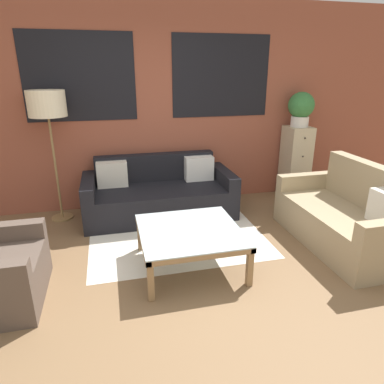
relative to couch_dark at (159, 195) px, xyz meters
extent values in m
plane|color=brown|center=(0.05, -1.95, -0.28)|extent=(16.00, 16.00, 0.00)
cube|color=brown|center=(0.05, 0.49, 1.12)|extent=(8.40, 0.08, 2.80)
cube|color=black|center=(-0.90, 0.44, 1.52)|extent=(1.40, 0.01, 1.10)
cube|color=black|center=(1.00, 0.44, 1.52)|extent=(1.40, 0.01, 1.10)
cube|color=silver|center=(0.09, -0.78, -0.28)|extent=(2.04, 1.47, 0.00)
cube|color=black|center=(0.00, -0.13, -0.08)|extent=(1.66, 0.72, 0.40)
cube|color=black|center=(0.00, 0.31, 0.11)|extent=(1.66, 0.16, 0.78)
cube|color=black|center=(-0.91, -0.05, 0.01)|extent=(0.16, 0.88, 0.58)
cube|color=black|center=(0.91, -0.05, 0.01)|extent=(0.16, 0.88, 0.58)
cube|color=silver|center=(-0.60, 0.15, 0.29)|extent=(0.40, 0.16, 0.34)
cube|color=white|center=(0.60, 0.15, 0.29)|extent=(0.40, 0.16, 0.34)
cube|color=tan|center=(1.78, -1.34, -0.07)|extent=(0.64, 1.35, 0.42)
cube|color=tan|center=(2.18, -1.34, 0.18)|extent=(0.16, 1.35, 0.92)
cube|color=tan|center=(1.86, -0.60, 0.03)|extent=(0.80, 0.14, 0.62)
cube|color=brown|center=(-1.59, -1.55, -0.08)|extent=(0.64, 0.60, 0.40)
cube|color=brown|center=(-1.67, -1.17, 0.00)|extent=(0.80, 0.14, 0.56)
cube|color=silver|center=(0.09, -1.40, 0.13)|extent=(0.99, 0.99, 0.01)
cube|color=#99754C|center=(0.09, -1.87, 0.10)|extent=(0.99, 0.05, 0.05)
cube|color=#99754C|center=(0.09, -0.94, 0.10)|extent=(0.99, 0.05, 0.05)
cube|color=#99754C|center=(-0.37, -1.40, 0.10)|extent=(0.05, 0.99, 0.05)
cube|color=#99754C|center=(0.56, -1.40, 0.10)|extent=(0.05, 0.99, 0.05)
cube|color=#99754C|center=(-0.36, -1.86, -0.08)|extent=(0.06, 0.05, 0.40)
cube|color=#99754C|center=(0.55, -1.86, -0.08)|extent=(0.05, 0.05, 0.40)
cube|color=#99754C|center=(-0.36, -0.95, -0.08)|extent=(0.06, 0.06, 0.40)
cube|color=#99754C|center=(0.55, -0.95, -0.08)|extent=(0.05, 0.06, 0.40)
cylinder|color=olive|center=(-1.30, 0.17, -0.27)|extent=(0.28, 0.28, 0.02)
cylinder|color=olive|center=(-1.30, 0.17, 0.41)|extent=(0.03, 0.03, 1.33)
cylinder|color=beige|center=(-1.30, 0.17, 1.23)|extent=(0.45, 0.45, 0.31)
cube|color=#C6B793|center=(2.16, 0.22, 0.27)|extent=(0.36, 0.38, 1.09)
sphere|color=#38332D|center=(2.16, 0.02, 0.68)|extent=(0.02, 0.02, 0.02)
sphere|color=#38332D|center=(2.16, 0.02, 0.40)|extent=(0.02, 0.02, 0.02)
sphere|color=#38332D|center=(2.16, 0.02, 0.13)|extent=(0.02, 0.02, 0.02)
sphere|color=#38332D|center=(2.16, 0.02, -0.14)|extent=(0.02, 0.02, 0.02)
cylinder|color=silver|center=(2.16, 0.22, 0.89)|extent=(0.26, 0.26, 0.15)
sphere|color=#387A3D|center=(2.16, 0.22, 1.12)|extent=(0.38, 0.38, 0.38)
camera|label=1|loc=(-0.61, -4.36, 1.63)|focal=32.00mm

